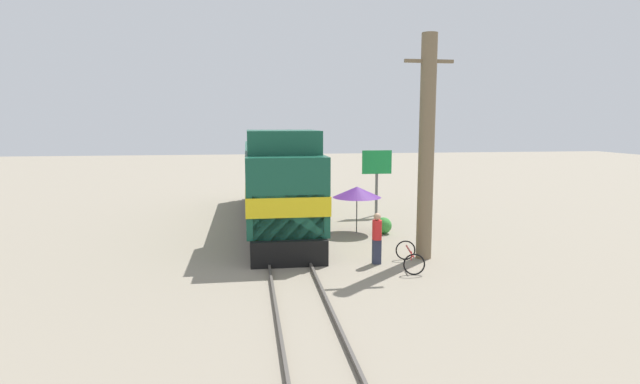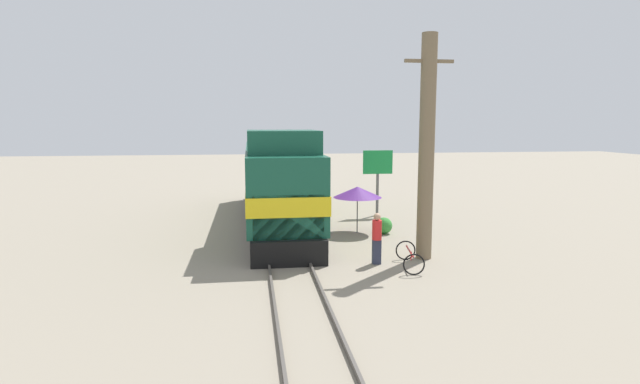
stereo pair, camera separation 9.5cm
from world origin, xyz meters
TOP-DOWN VIEW (x-y plane):
  - ground_plane at (0.00, 0.00)m, footprint 120.00×120.00m
  - rail_near at (-0.72, 0.00)m, footprint 0.08×39.60m
  - rail_far at (0.72, 0.00)m, footprint 0.08×39.60m
  - locomotive at (0.00, 4.20)m, footprint 2.99×16.45m
  - utility_pole at (5.04, -2.96)m, footprint 1.80×0.57m
  - vendor_umbrella at (3.52, 1.66)m, footprint 2.21×2.21m
  - billboard_sign at (5.52, 5.73)m, footprint 1.62×0.12m
  - shrub_cluster at (4.67, 1.23)m, footprint 0.75×0.75m
  - person_bystander at (3.11, -3.47)m, footprint 0.34×0.34m
  - bicycle at (4.14, -4.05)m, footprint 1.02×1.99m

SIDE VIEW (x-z plane):
  - ground_plane at x=0.00m, z-range 0.00..0.00m
  - rail_near at x=-0.72m, z-range 0.00..0.15m
  - rail_far at x=0.72m, z-range 0.00..0.15m
  - shrub_cluster at x=4.67m, z-range 0.00..0.75m
  - bicycle at x=4.14m, z-range 0.01..0.74m
  - person_bystander at x=3.11m, z-range 0.09..1.93m
  - vendor_umbrella at x=3.52m, z-range 0.81..2.94m
  - locomotive at x=0.00m, z-range -0.33..4.37m
  - billboard_sign at x=5.52m, z-range 0.84..4.37m
  - utility_pole at x=5.04m, z-range 0.03..8.17m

